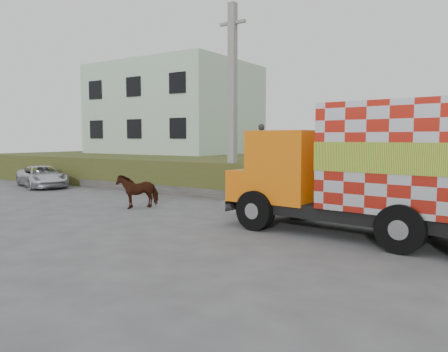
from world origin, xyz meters
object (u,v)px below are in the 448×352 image
Objects in this scene: cargo_truck at (383,170)px; cow at (138,191)px; utility_pole at (232,101)px; suv at (42,176)px; pedestrian at (261,143)px.

cargo_truck is 5.36× the size of cow.
utility_pole is 5.50× the size of cow.
utility_pole is 5.46m from cow.
utility_pole reaches higher than suv.
utility_pole is at bearing 56.81° from pedestrian.
cow is 6.13m from pedestrian.
suv is at bearing 1.63° from pedestrian.
utility_pole is at bearing 155.19° from cargo_truck.
pedestrian is (-6.57, 5.75, 0.59)m from cargo_truck.
pedestrian is (2.10, 5.49, 1.72)m from cow.
cow is 9.07m from suv.
utility_pole reaches higher than cow.
utility_pole reaches higher than pedestrian.
cargo_truck is (7.07, -4.17, -2.33)m from utility_pole.
utility_pole is 8.53m from cargo_truck.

